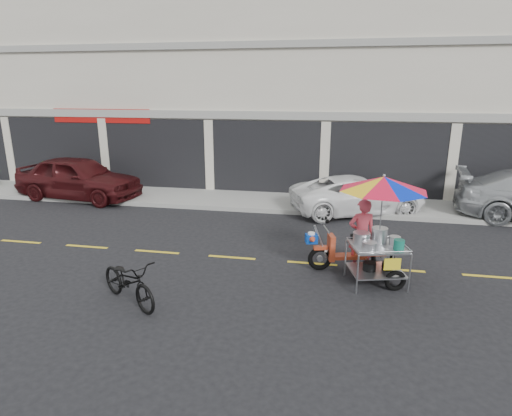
% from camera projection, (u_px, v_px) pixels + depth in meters
% --- Properties ---
extents(ground, '(90.00, 90.00, 0.00)m').
position_uv_depth(ground, '(312.00, 263.00, 10.34)').
color(ground, black).
extents(sidewalk, '(45.00, 3.00, 0.15)m').
position_uv_depth(sidewalk, '(322.00, 203.00, 15.52)').
color(sidewalk, gray).
rests_on(sidewalk, ground).
extents(shophouse_block, '(36.00, 8.11, 10.40)m').
position_uv_depth(shophouse_block, '(396.00, 84.00, 18.68)').
color(shophouse_block, beige).
rests_on(shophouse_block, ground).
extents(centerline, '(42.00, 0.10, 0.01)m').
position_uv_depth(centerline, '(312.00, 263.00, 10.34)').
color(centerline, gold).
rests_on(centerline, ground).
extents(maroon_sedan, '(5.01, 2.53, 1.63)m').
position_uv_depth(maroon_sedan, '(79.00, 178.00, 16.14)').
color(maroon_sedan, '#3A0E10').
rests_on(maroon_sedan, ground).
extents(white_pickup, '(4.93, 3.58, 1.25)m').
position_uv_depth(white_pickup, '(358.00, 195.00, 14.39)').
color(white_pickup, white).
rests_on(white_pickup, ground).
extents(plant_short, '(0.64, 0.64, 1.06)m').
position_uv_depth(plant_short, '(45.00, 174.00, 17.54)').
color(plant_short, '#264618').
rests_on(plant_short, sidewalk).
extents(near_bicycle, '(1.83, 1.48, 0.93)m').
position_uv_depth(near_bicycle, '(129.00, 281.00, 8.32)').
color(near_bicycle, black).
rests_on(near_bicycle, ground).
extents(food_vendor_rig, '(2.73, 2.25, 2.41)m').
position_uv_depth(food_vendor_rig, '(373.00, 213.00, 9.20)').
color(food_vendor_rig, black).
rests_on(food_vendor_rig, ground).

